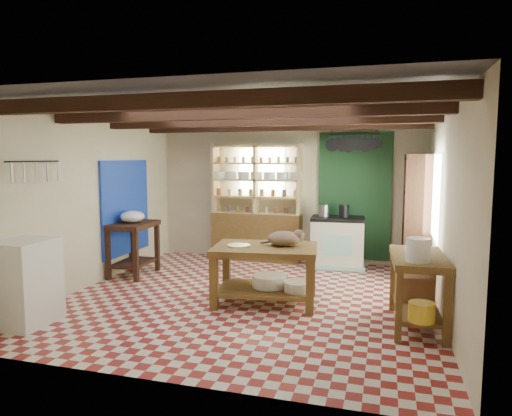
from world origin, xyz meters
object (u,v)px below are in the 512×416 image
(white_cabinet, at_px, (25,282))
(prep_table, at_px, (133,249))
(stove, at_px, (337,242))
(right_counter, at_px, (417,291))
(cat, at_px, (284,239))
(work_table, at_px, (265,274))

(white_cabinet, bearing_deg, prep_table, 88.75)
(stove, distance_m, right_counter, 2.90)
(prep_table, bearing_deg, cat, -17.27)
(work_table, bearing_deg, right_counter, -18.16)
(right_counter, relative_size, cat, 2.64)
(stove, height_order, right_counter, stove)
(prep_table, bearing_deg, work_table, -20.38)
(work_table, xyz_separation_m, cat, (0.24, 0.08, 0.49))
(stove, height_order, white_cabinet, white_cabinet)
(white_cabinet, relative_size, right_counter, 0.85)
(work_table, bearing_deg, prep_table, 154.70)
(prep_table, relative_size, white_cabinet, 0.88)
(white_cabinet, xyz_separation_m, cat, (2.73, 1.62, 0.37))
(stove, bearing_deg, right_counter, -69.46)
(white_cabinet, height_order, right_counter, white_cabinet)
(work_table, relative_size, prep_table, 1.55)
(work_table, height_order, white_cabinet, white_cabinet)
(prep_table, bearing_deg, white_cabinet, -93.03)
(work_table, bearing_deg, cat, 11.31)
(stove, relative_size, right_counter, 0.79)
(stove, height_order, prep_table, stove)
(prep_table, distance_m, cat, 2.84)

